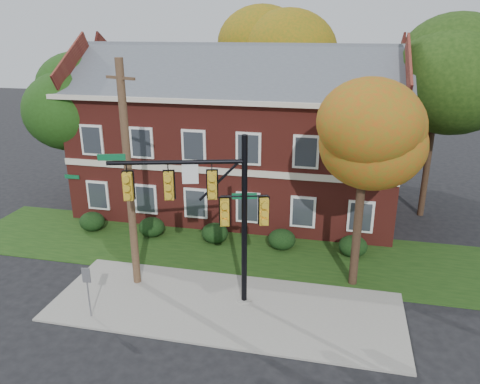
% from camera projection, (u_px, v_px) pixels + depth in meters
% --- Properties ---
extents(ground, '(120.00, 120.00, 0.00)m').
position_uv_depth(ground, '(219.00, 322.00, 17.87)').
color(ground, black).
rests_on(ground, ground).
extents(sidewalk, '(14.00, 5.00, 0.08)m').
position_uv_depth(sidewalk, '(225.00, 307.00, 18.78)').
color(sidewalk, gray).
rests_on(sidewalk, ground).
extents(grass_strip, '(30.00, 6.00, 0.04)m').
position_uv_depth(grass_strip, '(250.00, 252.00, 23.38)').
color(grass_strip, '#193811').
rests_on(grass_strip, ground).
extents(apartment_building, '(18.80, 8.80, 9.74)m').
position_uv_depth(apartment_building, '(237.00, 128.00, 27.59)').
color(apartment_building, maroon).
rests_on(apartment_building, ground).
extents(hedge_far_left, '(1.40, 1.26, 1.05)m').
position_uv_depth(hedge_far_left, '(92.00, 221.00, 25.69)').
color(hedge_far_left, black).
rests_on(hedge_far_left, ground).
extents(hedge_left, '(1.40, 1.26, 1.05)m').
position_uv_depth(hedge_left, '(152.00, 227.00, 24.98)').
color(hedge_left, black).
rests_on(hedge_left, ground).
extents(hedge_center, '(1.40, 1.26, 1.05)m').
position_uv_depth(hedge_center, '(215.00, 233.00, 24.26)').
color(hedge_center, black).
rests_on(hedge_center, ground).
extents(hedge_right, '(1.40, 1.26, 1.05)m').
position_uv_depth(hedge_right, '(282.00, 239.00, 23.55)').
color(hedge_right, black).
rests_on(hedge_right, ground).
extents(hedge_far_right, '(1.40, 1.26, 1.05)m').
position_uv_depth(hedge_far_right, '(353.00, 246.00, 22.83)').
color(hedge_far_right, black).
rests_on(hedge_far_right, ground).
extents(tree_near_right, '(4.50, 4.25, 8.58)m').
position_uv_depth(tree_near_right, '(372.00, 136.00, 18.11)').
color(tree_near_right, black).
rests_on(tree_near_right, ground).
extents(tree_left_rear, '(5.40, 5.10, 8.88)m').
position_uv_depth(tree_left_rear, '(75.00, 96.00, 27.98)').
color(tree_left_rear, black).
rests_on(tree_left_rear, ground).
extents(tree_right_rear, '(6.30, 5.95, 10.62)m').
position_uv_depth(tree_right_rear, '(446.00, 76.00, 25.01)').
color(tree_right_rear, black).
rests_on(tree_right_rear, ground).
extents(tree_far_rear, '(6.84, 6.46, 11.52)m').
position_uv_depth(tree_far_rear, '(280.00, 53.00, 33.22)').
color(tree_far_rear, black).
rests_on(tree_far_rear, ground).
extents(traffic_signal, '(6.10, 1.81, 7.00)m').
position_uv_depth(traffic_signal, '(211.00, 204.00, 17.59)').
color(traffic_signal, gray).
rests_on(traffic_signal, ground).
extents(utility_pole, '(1.43, 0.64, 9.58)m').
position_uv_depth(utility_pole, '(129.00, 178.00, 18.94)').
color(utility_pole, '#4B3323').
rests_on(utility_pole, ground).
extents(sign_post, '(0.32, 0.09, 2.17)m').
position_uv_depth(sign_post, '(87.00, 284.00, 17.64)').
color(sign_post, slate).
rests_on(sign_post, ground).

